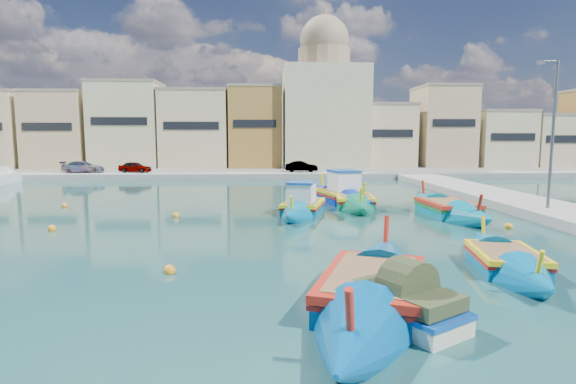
# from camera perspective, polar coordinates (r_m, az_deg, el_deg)

# --- Properties ---
(ground) EXTENTS (160.00, 160.00, 0.00)m
(ground) POSITION_cam_1_polar(r_m,az_deg,el_deg) (17.13, -12.65, -7.11)
(ground) COLOR #13383A
(ground) RESTS_ON ground
(north_quay) EXTENTS (80.00, 8.00, 0.60)m
(north_quay) POSITION_cam_1_polar(r_m,az_deg,el_deg) (48.61, -6.12, 2.31)
(north_quay) COLOR gray
(north_quay) RESTS_ON ground
(north_townhouses) EXTENTS (83.20, 7.87, 10.19)m
(north_townhouses) POSITION_cam_1_polar(r_m,az_deg,el_deg) (55.87, 1.20, 7.75)
(north_townhouses) COLOR #C8B48A
(north_townhouses) RESTS_ON ground
(church_block) EXTENTS (10.00, 10.00, 19.10)m
(church_block) POSITION_cam_1_polar(r_m,az_deg,el_deg) (56.98, 4.57, 11.14)
(church_block) COLOR #C1B890
(church_block) RESTS_ON ground
(quay_street_lamp) EXTENTS (1.18, 0.16, 8.00)m
(quay_street_lamp) POSITION_cam_1_polar(r_m,az_deg,el_deg) (26.64, 30.48, 6.44)
(quay_street_lamp) COLOR #595B60
(quay_street_lamp) RESTS_ON ground
(parked_cars) EXTENTS (26.37, 2.15, 1.19)m
(parked_cars) POSITION_cam_1_polar(r_m,az_deg,el_deg) (48.39, -16.57, 3.09)
(parked_cars) COLOR #4C1919
(parked_cars) RESTS_ON north_quay
(luzzu_turquoise_cabin) EXTENTS (4.05, 8.76, 2.75)m
(luzzu_turquoise_cabin) POSITION_cam_1_polar(r_m,az_deg,el_deg) (24.63, 1.94, -1.94)
(luzzu_turquoise_cabin) COLOR #006FA0
(luzzu_turquoise_cabin) RESTS_ON ground
(luzzu_blue_cabin) EXTENTS (4.45, 9.37, 3.22)m
(luzzu_blue_cabin) POSITION_cam_1_polar(r_m,az_deg,el_deg) (29.02, 6.70, -0.53)
(luzzu_blue_cabin) COLOR #0023A5
(luzzu_blue_cabin) RESTS_ON ground
(luzzu_cyan_mid) EXTENTS (2.61, 9.33, 2.73)m
(luzzu_cyan_mid) POSITION_cam_1_polar(r_m,az_deg,el_deg) (25.37, 19.54, -2.17)
(luzzu_cyan_mid) COLOR #007D9C
(luzzu_cyan_mid) RESTS_ON ground
(luzzu_green) EXTENTS (2.60, 8.21, 2.55)m
(luzzu_green) POSITION_cam_1_polar(r_m,az_deg,el_deg) (27.05, 8.37, -1.34)
(luzzu_green) COLOR #0A724F
(luzzu_green) RESTS_ON ground
(luzzu_blue_south) EXTENTS (5.47, 10.08, 2.86)m
(luzzu_blue_south) POSITION_cam_1_polar(r_m,az_deg,el_deg) (11.50, 10.72, -12.46)
(luzzu_blue_south) COLOR #00559E
(luzzu_blue_south) RESTS_ON ground
(luzzu_cyan_south) EXTENTS (3.04, 7.25, 2.19)m
(luzzu_cyan_south) POSITION_cam_1_polar(r_m,az_deg,el_deg) (15.71, 25.88, -8.03)
(luzzu_cyan_south) COLOR #006AA4
(luzzu_cyan_south) RESTS_ON ground
(tender_near) EXTENTS (2.53, 2.92, 1.27)m
(tender_near) POSITION_cam_1_polar(r_m,az_deg,el_deg) (10.54, 14.83, -13.87)
(tender_near) COLOR beige
(tender_near) RESTS_ON ground
(yacht_north) EXTENTS (2.73, 8.09, 10.63)m
(yacht_north) POSITION_cam_1_polar(r_m,az_deg,el_deg) (49.03, -32.45, 1.47)
(yacht_north) COLOR white
(yacht_north) RESTS_ON ground
(mooring_buoys) EXTENTS (23.45, 22.80, 0.36)m
(mooring_buoys) POSITION_cam_1_polar(r_m,az_deg,el_deg) (23.72, -9.18, -2.97)
(mooring_buoys) COLOR orange
(mooring_buoys) RESTS_ON ground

